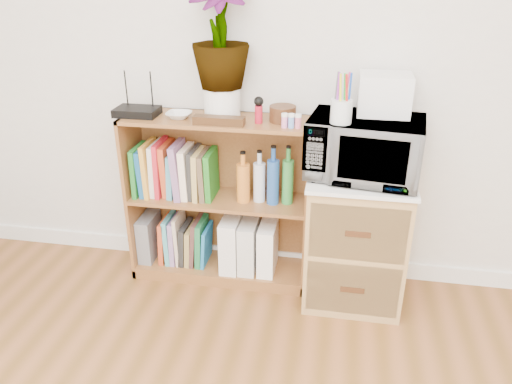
# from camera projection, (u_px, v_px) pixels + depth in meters

# --- Properties ---
(skirting_board) EXTENTS (4.00, 0.02, 0.10)m
(skirting_board) POSITION_uv_depth(u_px,v_px,m) (284.00, 259.00, 3.01)
(skirting_board) COLOR white
(skirting_board) RESTS_ON ground
(bookshelf) EXTENTS (1.00, 0.30, 0.95)m
(bookshelf) POSITION_uv_depth(u_px,v_px,m) (220.00, 201.00, 2.76)
(bookshelf) COLOR brown
(bookshelf) RESTS_ON ground
(wicker_unit) EXTENTS (0.50, 0.45, 0.70)m
(wicker_unit) POSITION_uv_depth(u_px,v_px,m) (355.00, 240.00, 2.63)
(wicker_unit) COLOR #9E7542
(wicker_unit) RESTS_ON ground
(microwave) EXTENTS (0.58, 0.43, 0.30)m
(microwave) POSITION_uv_depth(u_px,v_px,m) (364.00, 148.00, 2.40)
(microwave) COLOR silver
(microwave) RESTS_ON wicker_unit
(pen_cup) EXTENTS (0.10, 0.10, 0.11)m
(pen_cup) POSITION_uv_depth(u_px,v_px,m) (341.00, 111.00, 2.25)
(pen_cup) COLOR silver
(pen_cup) RESTS_ON microwave
(small_appliance) EXTENTS (0.24, 0.20, 0.19)m
(small_appliance) POSITION_uv_depth(u_px,v_px,m) (384.00, 94.00, 2.36)
(small_appliance) COLOR white
(small_appliance) RESTS_ON microwave
(router) EXTENTS (0.22, 0.15, 0.04)m
(router) POSITION_uv_depth(u_px,v_px,m) (137.00, 112.00, 2.60)
(router) COLOR black
(router) RESTS_ON bookshelf
(white_bowl) EXTENTS (0.13, 0.13, 0.03)m
(white_bowl) POSITION_uv_depth(u_px,v_px,m) (179.00, 115.00, 2.56)
(white_bowl) COLOR silver
(white_bowl) RESTS_ON bookshelf
(plant_pot) EXTENTS (0.18, 0.18, 0.16)m
(plant_pot) POSITION_uv_depth(u_px,v_px,m) (222.00, 103.00, 2.54)
(plant_pot) COLOR white
(plant_pot) RESTS_ON bookshelf
(potted_plant) EXTENTS (0.29, 0.29, 0.53)m
(potted_plant) POSITION_uv_depth(u_px,v_px,m) (220.00, 33.00, 2.40)
(potted_plant) COLOR #326A2A
(potted_plant) RESTS_ON plant_pot
(trinket_box) EXTENTS (0.26, 0.06, 0.04)m
(trinket_box) POSITION_uv_depth(u_px,v_px,m) (219.00, 121.00, 2.46)
(trinket_box) COLOR #321E0D
(trinket_box) RESTS_ON bookshelf
(kokeshi_doll) EXTENTS (0.04, 0.04, 0.09)m
(kokeshi_doll) POSITION_uv_depth(u_px,v_px,m) (259.00, 114.00, 2.47)
(kokeshi_doll) COLOR #A71428
(kokeshi_doll) RESTS_ON bookshelf
(wooden_bowl) EXTENTS (0.13, 0.13, 0.08)m
(wooden_bowl) POSITION_uv_depth(u_px,v_px,m) (283.00, 114.00, 2.50)
(wooden_bowl) COLOR #3D2010
(wooden_bowl) RESTS_ON bookshelf
(paint_jars) EXTENTS (0.12, 0.04, 0.06)m
(paint_jars) POSITION_uv_depth(u_px,v_px,m) (291.00, 122.00, 2.40)
(paint_jars) COLOR pink
(paint_jars) RESTS_ON bookshelf
(file_box) EXTENTS (0.08, 0.21, 0.27)m
(file_box) POSITION_uv_depth(u_px,v_px,m) (149.00, 236.00, 2.95)
(file_box) COLOR slate
(file_box) RESTS_ON bookshelf
(magazine_holder_left) EXTENTS (0.10, 0.25, 0.31)m
(magazine_holder_left) POSITION_uv_depth(u_px,v_px,m) (232.00, 242.00, 2.85)
(magazine_holder_left) COLOR white
(magazine_holder_left) RESTS_ON bookshelf
(magazine_holder_mid) EXTENTS (0.09, 0.24, 0.30)m
(magazine_holder_mid) POSITION_uv_depth(u_px,v_px,m) (249.00, 245.00, 2.84)
(magazine_holder_mid) COLOR silver
(magazine_holder_mid) RESTS_ON bookshelf
(magazine_holder_right) EXTENTS (0.09, 0.23, 0.29)m
(magazine_holder_right) POSITION_uv_depth(u_px,v_px,m) (268.00, 247.00, 2.82)
(magazine_holder_right) COLOR white
(magazine_holder_right) RESTS_ON bookshelf
(cookbooks) EXTENTS (0.44, 0.20, 0.31)m
(cookbooks) POSITION_uv_depth(u_px,v_px,m) (175.00, 171.00, 2.73)
(cookbooks) COLOR #1E7327
(cookbooks) RESTS_ON bookshelf
(liquor_bottles) EXTENTS (0.30, 0.07, 0.32)m
(liquor_bottles) POSITION_uv_depth(u_px,v_px,m) (265.00, 176.00, 2.65)
(liquor_bottles) COLOR orange
(liquor_bottles) RESTS_ON bookshelf
(lower_books) EXTENTS (0.29, 0.19, 0.30)m
(lower_books) POSITION_uv_depth(u_px,v_px,m) (185.00, 240.00, 2.91)
(lower_books) COLOR #C04421
(lower_books) RESTS_ON bookshelf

